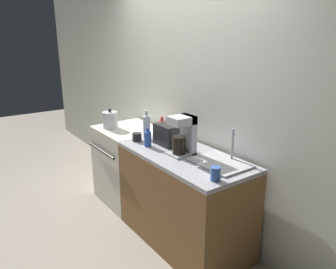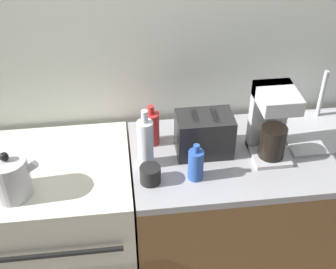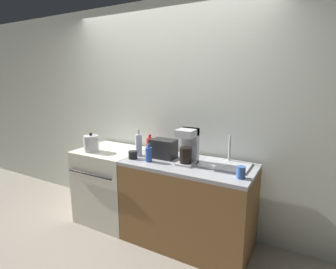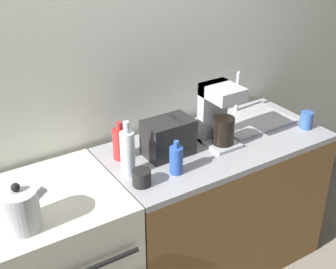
{
  "view_description": "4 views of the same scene",
  "coord_description": "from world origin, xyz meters",
  "px_view_note": "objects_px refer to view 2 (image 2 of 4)",
  "views": [
    {
      "loc": [
        2.64,
        -1.4,
        1.93
      ],
      "look_at": [
        0.16,
        0.37,
        1.0
      ],
      "focal_mm": 35.0,
      "sensor_mm": 36.0,
      "label": 1
    },
    {
      "loc": [
        -0.23,
        -1.38,
        2.31
      ],
      "look_at": [
        -0.01,
        0.37,
        1.0
      ],
      "focal_mm": 50.0,
      "sensor_mm": 36.0,
      "label": 2
    },
    {
      "loc": [
        1.52,
        -1.99,
        1.74
      ],
      "look_at": [
        0.19,
        0.41,
        1.15
      ],
      "focal_mm": 28.0,
      "sensor_mm": 36.0,
      "label": 3
    },
    {
      "loc": [
        -1.04,
        -1.52,
        2.2
      ],
      "look_at": [
        0.17,
        0.37,
        1.01
      ],
      "focal_mm": 50.0,
      "sensor_mm": 36.0,
      "label": 4
    }
  ],
  "objects_px": {
    "toaster": "(204,134)",
    "bottle_blue": "(196,164)",
    "coffee_maker": "(272,120)",
    "bottle_red": "(151,128)",
    "cup_black": "(150,174)",
    "kettle": "(10,177)",
    "stove": "(63,231)",
    "bottle_clear": "(145,143)"
  },
  "relations": [
    {
      "from": "coffee_maker",
      "to": "bottle_clear",
      "type": "relative_size",
      "value": 1.19
    },
    {
      "from": "kettle",
      "to": "bottle_red",
      "type": "relative_size",
      "value": 1.05
    },
    {
      "from": "bottle_blue",
      "to": "cup_black",
      "type": "xyz_separation_m",
      "value": [
        -0.2,
        -0.0,
        -0.04
      ]
    },
    {
      "from": "coffee_maker",
      "to": "toaster",
      "type": "bearing_deg",
      "value": 172.2
    },
    {
      "from": "coffee_maker",
      "to": "bottle_red",
      "type": "height_order",
      "value": "coffee_maker"
    },
    {
      "from": "kettle",
      "to": "bottle_clear",
      "type": "relative_size",
      "value": 0.76
    },
    {
      "from": "toaster",
      "to": "bottle_clear",
      "type": "distance_m",
      "value": 0.29
    },
    {
      "from": "coffee_maker",
      "to": "kettle",
      "type": "bearing_deg",
      "value": -172.78
    },
    {
      "from": "stove",
      "to": "toaster",
      "type": "distance_m",
      "value": 0.91
    },
    {
      "from": "toaster",
      "to": "bottle_red",
      "type": "bearing_deg",
      "value": 157.42
    },
    {
      "from": "toaster",
      "to": "coffee_maker",
      "type": "height_order",
      "value": "coffee_maker"
    },
    {
      "from": "toaster",
      "to": "cup_black",
      "type": "height_order",
      "value": "toaster"
    },
    {
      "from": "cup_black",
      "to": "bottle_blue",
      "type": "bearing_deg",
      "value": 0.3
    },
    {
      "from": "bottle_blue",
      "to": "kettle",
      "type": "bearing_deg",
      "value": -179.55
    },
    {
      "from": "stove",
      "to": "bottle_clear",
      "type": "bearing_deg",
      "value": -4.08
    },
    {
      "from": "toaster",
      "to": "bottle_red",
      "type": "relative_size",
      "value": 1.23
    },
    {
      "from": "kettle",
      "to": "bottle_clear",
      "type": "height_order",
      "value": "bottle_clear"
    },
    {
      "from": "bottle_blue",
      "to": "stove",
      "type": "bearing_deg",
      "value": 166.92
    },
    {
      "from": "stove",
      "to": "cup_black",
      "type": "xyz_separation_m",
      "value": [
        0.45,
        -0.15,
        0.48
      ]
    },
    {
      "from": "bottle_red",
      "to": "bottle_blue",
      "type": "bearing_deg",
      "value": -59.1
    },
    {
      "from": "toaster",
      "to": "bottle_red",
      "type": "height_order",
      "value": "bottle_red"
    },
    {
      "from": "stove",
      "to": "kettle",
      "type": "xyz_separation_m",
      "value": [
        -0.14,
        -0.16,
        0.53
      ]
    },
    {
      "from": "bottle_blue",
      "to": "bottle_clear",
      "type": "height_order",
      "value": "bottle_clear"
    },
    {
      "from": "coffee_maker",
      "to": "bottle_red",
      "type": "bearing_deg",
      "value": 165.4
    },
    {
      "from": "cup_black",
      "to": "bottle_red",
      "type": "bearing_deg",
      "value": 83.5
    },
    {
      "from": "kettle",
      "to": "bottle_blue",
      "type": "relative_size",
      "value": 1.22
    },
    {
      "from": "kettle",
      "to": "toaster",
      "type": "bearing_deg",
      "value": 12.36
    },
    {
      "from": "coffee_maker",
      "to": "bottle_red",
      "type": "xyz_separation_m",
      "value": [
        -0.55,
        0.14,
        -0.1
      ]
    },
    {
      "from": "kettle",
      "to": "bottle_clear",
      "type": "xyz_separation_m",
      "value": [
        0.59,
        0.13,
        0.03
      ]
    },
    {
      "from": "toaster",
      "to": "bottle_blue",
      "type": "relative_size",
      "value": 1.43
    },
    {
      "from": "kettle",
      "to": "bottle_red",
      "type": "bearing_deg",
      "value": 24.89
    },
    {
      "from": "toaster",
      "to": "bottle_blue",
      "type": "height_order",
      "value": "toaster"
    },
    {
      "from": "toaster",
      "to": "cup_black",
      "type": "bearing_deg",
      "value": -145.99
    },
    {
      "from": "kettle",
      "to": "coffee_maker",
      "type": "height_order",
      "value": "coffee_maker"
    },
    {
      "from": "toaster",
      "to": "bottle_red",
      "type": "distance_m",
      "value": 0.26
    },
    {
      "from": "bottle_blue",
      "to": "bottle_red",
      "type": "relative_size",
      "value": 0.86
    },
    {
      "from": "kettle",
      "to": "cup_black",
      "type": "height_order",
      "value": "kettle"
    },
    {
      "from": "bottle_clear",
      "to": "kettle",
      "type": "bearing_deg",
      "value": -167.79
    },
    {
      "from": "coffee_maker",
      "to": "bottle_blue",
      "type": "bearing_deg",
      "value": -159.24
    },
    {
      "from": "stove",
      "to": "coffee_maker",
      "type": "distance_m",
      "value": 1.2
    },
    {
      "from": "kettle",
      "to": "stove",
      "type": "bearing_deg",
      "value": 48.08
    },
    {
      "from": "toaster",
      "to": "coffee_maker",
      "type": "bearing_deg",
      "value": -7.8
    }
  ]
}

